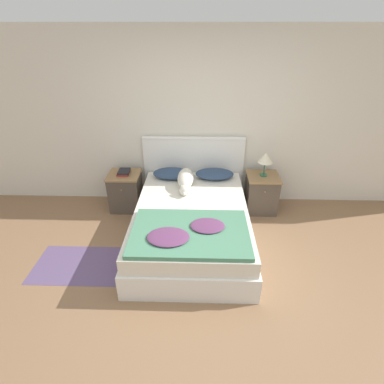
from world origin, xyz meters
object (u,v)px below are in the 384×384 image
object	(u,v)px
nightstand_right	(261,193)
dog	(185,179)
nightstand_left	(126,191)
pillow_left	(172,173)
book_stack	(124,172)
pillow_right	(215,174)
table_lamp	(266,158)
bed	(192,224)

from	to	relation	value
nightstand_right	dog	size ratio (longest dim) A/B	0.76
nightstand_left	nightstand_right	distance (m)	2.07
nightstand_right	pillow_left	size ratio (longest dim) A/B	1.03
nightstand_right	book_stack	xyz separation A→B (m)	(-2.06, 0.01, 0.32)
pillow_right	dog	world-z (taller)	dog
pillow_right	dog	size ratio (longest dim) A/B	0.74
pillow_right	pillow_left	bearing A→B (deg)	180.00
pillow_right	table_lamp	size ratio (longest dim) A/B	1.57
pillow_left	dog	world-z (taller)	dog
nightstand_left	dog	xyz separation A→B (m)	(0.93, -0.20, 0.32)
nightstand_left	bed	bearing A→B (deg)	-37.31
pillow_right	book_stack	xyz separation A→B (m)	(-1.35, -0.03, 0.03)
table_lamp	nightstand_right	bearing A→B (deg)	-90.00
nightstand_left	table_lamp	size ratio (longest dim) A/B	1.62
table_lamp	pillow_left	bearing A→B (deg)	178.77
book_stack	table_lamp	size ratio (longest dim) A/B	0.59
pillow_left	pillow_right	world-z (taller)	same
book_stack	table_lamp	xyz separation A→B (m)	(2.06, 0.00, 0.24)
pillow_left	pillow_right	size ratio (longest dim) A/B	1.00
pillow_right	table_lamp	bearing A→B (deg)	-2.33
nightstand_right	table_lamp	distance (m)	0.56
nightstand_left	table_lamp	distance (m)	2.14
bed	pillow_left	world-z (taller)	pillow_left
pillow_left	dog	size ratio (longest dim) A/B	0.74
bed	nightstand_right	distance (m)	1.30
nightstand_right	pillow_right	xyz separation A→B (m)	(-0.72, 0.04, 0.29)
dog	pillow_left	bearing A→B (deg)	131.41
dog	nightstand_left	bearing A→B (deg)	167.65
pillow_left	table_lamp	xyz separation A→B (m)	(1.35, -0.03, 0.27)
bed	nightstand_left	bearing A→B (deg)	142.69
bed	dog	size ratio (longest dim) A/B	2.75
pillow_right	nightstand_right	bearing A→B (deg)	-3.15
nightstand_left	pillow_right	size ratio (longest dim) A/B	1.03
bed	table_lamp	world-z (taller)	table_lamp
table_lamp	book_stack	bearing A→B (deg)	-179.90
nightstand_right	book_stack	world-z (taller)	book_stack
book_stack	table_lamp	bearing A→B (deg)	0.10
bed	book_stack	size ratio (longest dim) A/B	9.89
nightstand_left	pillow_right	bearing A→B (deg)	1.67
nightstand_left	nightstand_right	xyz separation A→B (m)	(2.07, 0.00, 0.00)
dog	bed	bearing A→B (deg)	-79.98
bed	book_stack	distance (m)	1.35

